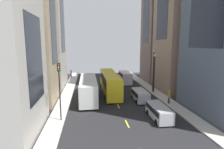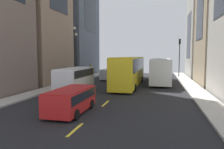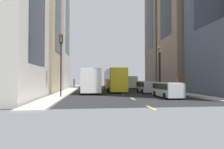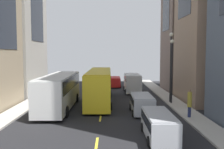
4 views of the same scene
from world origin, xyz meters
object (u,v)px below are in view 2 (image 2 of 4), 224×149
city_bus_white (161,68)px  delivery_van_white (75,79)px  pedestrian_crossing_mid (91,70)px  car_silver_2 (109,73)px  streetcar_yellow (130,69)px  car_silver_0 (117,70)px  traffic_light_near_corner (180,51)px  car_red_1 (71,99)px

city_bus_white → delivery_van_white: city_bus_white is taller
delivery_van_white → pedestrian_crossing_mid: size_ratio=2.42×
delivery_van_white → car_silver_2: delivery_van_white is taller
streetcar_yellow → car_silver_2: streetcar_yellow is taller
city_bus_white → car_silver_0: size_ratio=2.38×
delivery_van_white → traffic_light_near_corner: size_ratio=0.85×
streetcar_yellow → car_silver_2: 6.95m
city_bus_white → traffic_light_near_corner: (-3.15, -8.32, 2.63)m
car_silver_0 → streetcar_yellow: bearing=108.7°
city_bus_white → car_silver_2: city_bus_white is taller
traffic_light_near_corner → city_bus_white: bearing=69.2°
city_bus_white → car_red_1: 18.07m
car_red_1 → pedestrian_crossing_mid: size_ratio=1.97×
traffic_light_near_corner → delivery_van_white: bearing=59.4°
delivery_van_white → pedestrian_crossing_mid: 15.26m
streetcar_yellow → traffic_light_near_corner: traffic_light_near_corner is taller
city_bus_white → car_silver_0: (8.11, -9.11, -1.03)m
pedestrian_crossing_mid → traffic_light_near_corner: (-14.77, -4.24, 3.27)m
delivery_van_white → car_silver_2: 12.79m
car_silver_2 → pedestrian_crossing_mid: bearing=-29.2°
car_silver_2 → pedestrian_crossing_mid: size_ratio=1.95×
streetcar_yellow → car_red_1: 13.78m
car_red_1 → traffic_light_near_corner: 27.19m
car_silver_2 → traffic_light_near_corner: size_ratio=0.69×
car_silver_2 → car_red_1: bearing=96.5°
streetcar_yellow → car_silver_2: (4.08, -5.52, -1.13)m
car_silver_0 → traffic_light_near_corner: size_ratio=0.73×
streetcar_yellow → traffic_light_near_corner: size_ratio=2.08×
delivery_van_white → car_silver_2: (-0.24, -12.78, -0.52)m
streetcar_yellow → delivery_van_white: size_ratio=2.44×
traffic_light_near_corner → car_red_1: bearing=70.8°
city_bus_white → delivery_van_white: bearing=52.9°
car_silver_0 → car_silver_2: (-0.21, 7.11, 0.02)m
streetcar_yellow → delivery_van_white: bearing=59.3°
streetcar_yellow → car_silver_2: size_ratio=3.03×
car_silver_0 → car_silver_2: 7.11m
pedestrian_crossing_mid → city_bus_white: bearing=91.6°
car_silver_2 → streetcar_yellow: bearing=126.5°
streetcar_yellow → car_silver_0: (4.28, -12.63, -1.15)m
streetcar_yellow → pedestrian_crossing_mid: size_ratio=5.91×
city_bus_white → delivery_van_white: size_ratio=2.04×
delivery_van_white → car_red_1: delivery_van_white is taller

